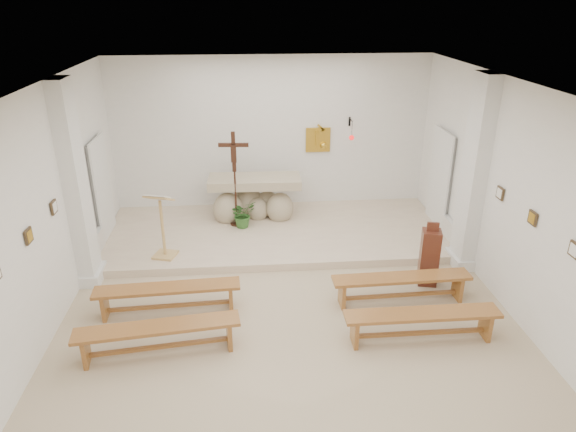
{
  "coord_description": "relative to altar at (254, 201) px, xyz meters",
  "views": [
    {
      "loc": [
        -0.58,
        -6.17,
        4.65
      ],
      "look_at": [
        0.09,
        1.6,
        1.27
      ],
      "focal_mm": 32.0,
      "sensor_mm": 36.0,
      "label": 1
    }
  ],
  "objects": [
    {
      "name": "ground",
      "position": [
        0.43,
        -4.19,
        -0.54
      ],
      "size": [
        7.0,
        10.0,
        0.0
      ],
      "primitive_type": "cube",
      "color": "#C1AA8B",
      "rests_on": "ground"
    },
    {
      "name": "wall_left",
      "position": [
        -3.06,
        -4.19,
        1.21
      ],
      "size": [
        0.02,
        10.0,
        3.5
      ],
      "primitive_type": "cube",
      "color": "white",
      "rests_on": "ground"
    },
    {
      "name": "wall_right",
      "position": [
        3.92,
        -4.19,
        1.21
      ],
      "size": [
        0.02,
        10.0,
        3.5
      ],
      "primitive_type": "cube",
      "color": "white",
      "rests_on": "ground"
    },
    {
      "name": "wall_back",
      "position": [
        0.43,
        0.8,
        1.21
      ],
      "size": [
        7.0,
        0.02,
        3.5
      ],
      "primitive_type": "cube",
      "color": "white",
      "rests_on": "ground"
    },
    {
      "name": "ceiling",
      "position": [
        0.43,
        -4.19,
        2.95
      ],
      "size": [
        7.0,
        10.0,
        0.02
      ],
      "primitive_type": "cube",
      "color": "silver",
      "rests_on": "wall_back"
    },
    {
      "name": "sanctuary_platform",
      "position": [
        0.43,
        -0.69,
        -0.46
      ],
      "size": [
        6.98,
        3.0,
        0.15
      ],
      "primitive_type": "cube",
      "color": "beige",
      "rests_on": "ground"
    },
    {
      "name": "pilaster_left",
      "position": [
        -2.94,
        -2.19,
        1.21
      ],
      "size": [
        0.26,
        0.55,
        3.5
      ],
      "primitive_type": "cube",
      "color": "white",
      "rests_on": "ground"
    },
    {
      "name": "pilaster_right",
      "position": [
        3.8,
        -2.19,
        1.21
      ],
      "size": [
        0.26,
        0.55,
        3.5
      ],
      "primitive_type": "cube",
      "color": "white",
      "rests_on": "ground"
    },
    {
      "name": "gold_wall_relief",
      "position": [
        1.48,
        0.77,
        1.11
      ],
      "size": [
        0.55,
        0.04,
        0.55
      ],
      "primitive_type": "cube",
      "color": "gold",
      "rests_on": "wall_back"
    },
    {
      "name": "sanctuary_lamp",
      "position": [
        2.18,
        0.51,
        1.27
      ],
      "size": [
        0.11,
        0.36,
        0.44
      ],
      "color": "black",
      "rests_on": "wall_back"
    },
    {
      "name": "station_frame_left_mid",
      "position": [
        -3.04,
        -3.99,
        1.18
      ],
      "size": [
        0.03,
        0.2,
        0.2
      ],
      "primitive_type": "cube",
      "color": "#41301C",
      "rests_on": "wall_left"
    },
    {
      "name": "station_frame_left_rear",
      "position": [
        -3.04,
        -2.99,
        1.18
      ],
      "size": [
        0.03,
        0.2,
        0.2
      ],
      "primitive_type": "cube",
      "color": "#41301C",
      "rests_on": "wall_left"
    },
    {
      "name": "station_frame_right_front",
      "position": [
        3.9,
        -4.99,
        1.18
      ],
      "size": [
        0.03,
        0.2,
        0.2
      ],
      "primitive_type": "cube",
      "color": "#41301C",
      "rests_on": "wall_right"
    },
    {
      "name": "station_frame_right_mid",
      "position": [
        3.9,
        -3.99,
        1.18
      ],
      "size": [
        0.03,
        0.2,
        0.2
      ],
      "primitive_type": "cube",
      "color": "#41301C",
      "rests_on": "wall_right"
    },
    {
      "name": "station_frame_right_rear",
      "position": [
        3.9,
        -2.99,
        1.18
      ],
      "size": [
        0.03,
        0.2,
        0.2
      ],
      "primitive_type": "cube",
      "color": "#41301C",
      "rests_on": "wall_right"
    },
    {
      "name": "radiator_left",
      "position": [
        -3.0,
        -1.49,
        -0.27
      ],
      "size": [
        0.1,
        0.85,
        0.52
      ],
      "primitive_type": "cube",
      "color": "silver",
      "rests_on": "ground"
    },
    {
      "name": "radiator_right",
      "position": [
        3.86,
        -1.49,
        -0.27
      ],
      "size": [
        0.1,
        0.85,
        0.52
      ],
      "primitive_type": "cube",
      "color": "silver",
      "rests_on": "ground"
    },
    {
      "name": "altar",
      "position": [
        0.0,
        0.0,
        0.0
      ],
      "size": [
        1.98,
        0.9,
        1.01
      ],
      "rotation": [
        0.0,
        0.0,
        -0.03
      ],
      "color": "tan",
      "rests_on": "sanctuary_platform"
    },
    {
      "name": "lectern",
      "position": [
        -1.71,
        -1.71,
        0.25
      ],
      "size": [
        0.54,
        0.49,
        1.29
      ],
      "rotation": [
        0.0,
        0.0,
        -0.29
      ],
      "color": "#DBB16A",
      "rests_on": "sanctuary_platform"
    },
    {
      "name": "crucifix_stand",
      "position": [
        -0.38,
        -0.36,
        0.77
      ],
      "size": [
        0.61,
        0.26,
        2.01
      ],
      "rotation": [
        0.0,
        0.0,
        -0.08
      ],
      "color": "#391D12",
      "rests_on": "sanctuary_platform"
    },
    {
      "name": "potted_plant",
      "position": [
        -0.25,
        -0.49,
        -0.1
      ],
      "size": [
        0.67,
        0.66,
        0.57
      ],
      "primitive_type": "imported",
      "rotation": [
        0.0,
        0.0,
        0.6
      ],
      "color": "#316127",
      "rests_on": "sanctuary_platform"
    },
    {
      "name": "donation_pedestal",
      "position": [
        2.94,
        -2.81,
        -0.03
      ],
      "size": [
        0.37,
        0.37,
        1.16
      ],
      "rotation": [
        0.0,
        0.0,
        -0.24
      ],
      "color": "#522917",
      "rests_on": "ground"
    },
    {
      "name": "bench_left_front",
      "position": [
        -1.43,
        -3.36,
        -0.18
      ],
      "size": [
        2.27,
        0.47,
        0.48
      ],
      "rotation": [
        0.0,
        0.0,
        0.05
      ],
      "color": "#A97131",
      "rests_on": "ground"
    },
    {
      "name": "bench_right_front",
      "position": [
        2.3,
        -3.36,
        -0.18
      ],
      "size": [
        2.26,
        0.42,
        0.48
      ],
      "rotation": [
        0.0,
        0.0,
        0.03
      ],
      "color": "#A97131",
      "rests_on": "ground"
    },
    {
      "name": "bench_left_second",
      "position": [
        -1.43,
        -4.38,
        -0.18
      ],
      "size": [
        2.28,
        0.62,
        0.48
      ],
      "rotation": [
        0.0,
        0.0,
        0.12
      ],
      "color": "#A97131",
      "rests_on": "ground"
    },
    {
      "name": "bench_right_second",
      "position": [
        2.3,
        -4.38,
        -0.18
      ],
      "size": [
        2.25,
        0.36,
        0.48
      ],
      "rotation": [
        0.0,
        0.0,
        0.0
      ],
      "color": "#A97131",
      "rests_on": "ground"
    }
  ]
}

